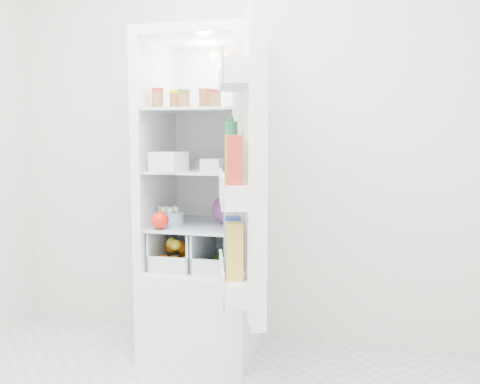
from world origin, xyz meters
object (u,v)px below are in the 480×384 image
(refrigerator, at_px, (206,236))
(mushroom_bowl, at_px, (170,218))
(fridge_door, at_px, (247,171))
(red_cabbage, at_px, (227,209))

(refrigerator, xyz_separation_m, mushroom_bowl, (-0.17, -0.13, 0.12))
(refrigerator, height_order, fridge_door, refrigerator)
(refrigerator, distance_m, red_cabbage, 0.22)
(mushroom_bowl, relative_size, fridge_door, 0.12)
(refrigerator, bearing_deg, red_cabbage, -13.94)
(refrigerator, relative_size, mushroom_bowl, 11.84)
(refrigerator, bearing_deg, fridge_door, -57.90)
(red_cabbage, distance_m, mushroom_bowl, 0.32)
(refrigerator, relative_size, red_cabbage, 10.88)
(fridge_door, bearing_deg, refrigerator, 14.58)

